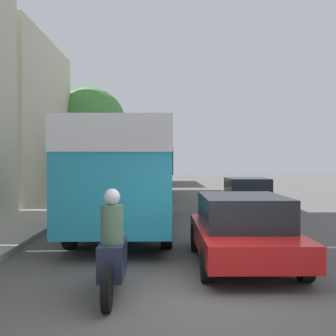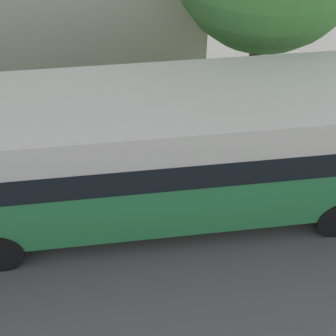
% 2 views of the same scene
% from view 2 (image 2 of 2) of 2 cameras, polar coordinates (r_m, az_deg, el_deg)
% --- Properties ---
extents(bus_following, '(2.64, 11.27, 3.03)m').
position_cam_2_polar(bus_following, '(9.41, -0.12, 3.41)').
color(bus_following, '#2D8447').
rests_on(bus_following, ground_plane).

